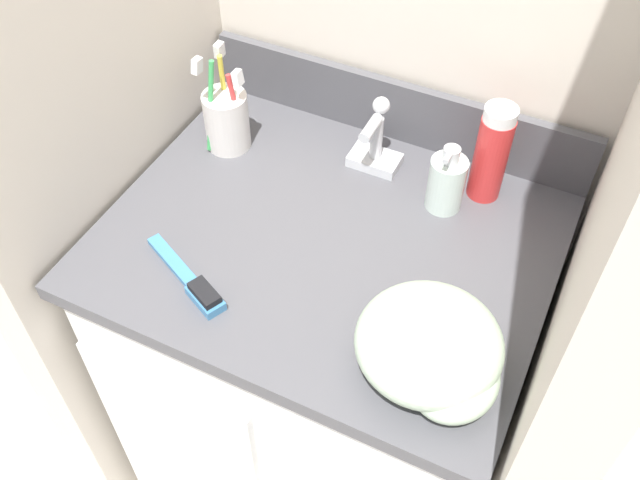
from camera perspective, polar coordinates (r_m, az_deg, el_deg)
ground_plane at (r=1.85m, az=0.41°, el=-16.75°), size 6.00×6.00×0.00m
wall_left at (r=1.18m, az=-18.45°, el=16.47°), size 0.08×0.66×2.20m
vanity at (r=1.48m, az=0.40°, el=-9.94°), size 0.72×0.60×0.81m
backsplash at (r=1.32m, az=6.06°, el=10.31°), size 0.72×0.02×0.12m
sink_faucet at (r=1.26m, az=4.46°, el=7.65°), size 0.09×0.09×0.14m
toothbrush_cup at (r=1.30m, az=-7.50°, el=9.60°), size 0.08×0.08×0.20m
soap_dispenser at (r=1.20m, az=10.07°, el=4.58°), size 0.06×0.06×0.13m
shaving_cream_can at (r=1.21m, az=13.56°, el=6.76°), size 0.06×0.06×0.18m
hairbrush at (r=1.11m, az=-10.11°, el=-3.44°), size 0.18×0.11×0.03m
hand_towel at (r=0.99m, az=9.14°, el=-8.73°), size 0.21×0.20×0.10m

